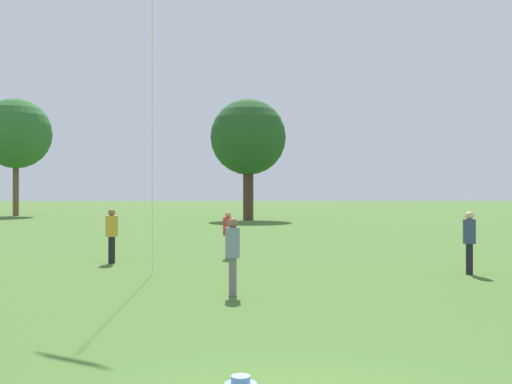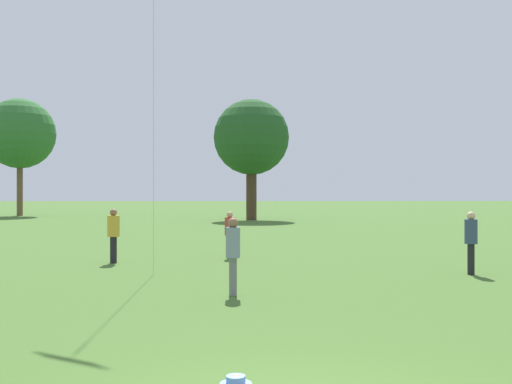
{
  "view_description": "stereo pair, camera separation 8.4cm",
  "coord_description": "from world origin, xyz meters",
  "px_view_note": "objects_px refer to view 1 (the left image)",
  "views": [
    {
      "loc": [
        -0.64,
        -5.67,
        2.2
      ],
      "look_at": [
        -0.17,
        6.24,
        2.21
      ],
      "focal_mm": 42.0,
      "sensor_mm": 36.0,
      "label": 1
    },
    {
      "loc": [
        -0.55,
        -5.67,
        2.2
      ],
      "look_at": [
        -0.17,
        6.24,
        2.21
      ],
      "focal_mm": 42.0,
      "sensor_mm": 36.0,
      "label": 2
    }
  ],
  "objects_px": {
    "person_standing_6": "(228,230)",
    "distant_tree_1": "(248,138)",
    "person_standing_2": "(112,231)",
    "person_standing_5": "(233,249)",
    "distant_tree_0": "(16,134)",
    "person_standing_0": "(469,237)"
  },
  "relations": [
    {
      "from": "person_standing_6",
      "to": "distant_tree_1",
      "type": "xyz_separation_m",
      "value": [
        1.41,
        28.1,
        5.69
      ]
    },
    {
      "from": "person_standing_2",
      "to": "person_standing_5",
      "type": "xyz_separation_m",
      "value": [
        3.77,
        -6.04,
        0.0
      ]
    },
    {
      "from": "person_standing_5",
      "to": "distant_tree_1",
      "type": "bearing_deg",
      "value": 136.76
    },
    {
      "from": "person_standing_5",
      "to": "person_standing_6",
      "type": "distance_m",
      "value": 7.32
    },
    {
      "from": "person_standing_2",
      "to": "person_standing_6",
      "type": "bearing_deg",
      "value": 160.8
    },
    {
      "from": "person_standing_5",
      "to": "distant_tree_1",
      "type": "distance_m",
      "value": 35.88
    },
    {
      "from": "person_standing_5",
      "to": "person_standing_6",
      "type": "relative_size",
      "value": 1.06
    },
    {
      "from": "distant_tree_1",
      "to": "person_standing_5",
      "type": "bearing_deg",
      "value": -92.03
    },
    {
      "from": "person_standing_6",
      "to": "distant_tree_0",
      "type": "height_order",
      "value": "distant_tree_0"
    },
    {
      "from": "person_standing_5",
      "to": "distant_tree_1",
      "type": "xyz_separation_m",
      "value": [
        1.26,
        35.42,
        5.61
      ]
    },
    {
      "from": "person_standing_0",
      "to": "person_standing_6",
      "type": "height_order",
      "value": "person_standing_0"
    },
    {
      "from": "person_standing_2",
      "to": "person_standing_5",
      "type": "height_order",
      "value": "person_standing_2"
    },
    {
      "from": "person_standing_0",
      "to": "person_standing_5",
      "type": "bearing_deg",
      "value": 32.89
    },
    {
      "from": "person_standing_0",
      "to": "person_standing_6",
      "type": "distance_m",
      "value": 7.78
    },
    {
      "from": "person_standing_2",
      "to": "distant_tree_0",
      "type": "height_order",
      "value": "distant_tree_0"
    },
    {
      "from": "person_standing_0",
      "to": "distant_tree_0",
      "type": "distance_m",
      "value": 50.04
    },
    {
      "from": "person_standing_0",
      "to": "person_standing_2",
      "type": "xyz_separation_m",
      "value": [
        -10.12,
        2.97,
        -0.01
      ]
    },
    {
      "from": "distant_tree_0",
      "to": "person_standing_2",
      "type": "bearing_deg",
      "value": -66.56
    },
    {
      "from": "distant_tree_1",
      "to": "person_standing_6",
      "type": "bearing_deg",
      "value": -92.88
    },
    {
      "from": "person_standing_0",
      "to": "person_standing_5",
      "type": "height_order",
      "value": "person_standing_0"
    },
    {
      "from": "person_standing_0",
      "to": "person_standing_6",
      "type": "relative_size",
      "value": 1.08
    },
    {
      "from": "person_standing_6",
      "to": "person_standing_5",
      "type": "bearing_deg",
      "value": -31.06
    }
  ]
}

